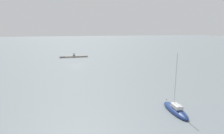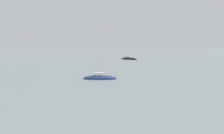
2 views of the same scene
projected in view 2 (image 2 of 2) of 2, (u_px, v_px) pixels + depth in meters
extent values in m
ellipsoid|color=black|center=(129.00, 59.00, 91.08)|extent=(6.75, 7.36, 1.34)
cube|color=silver|center=(128.00, 57.00, 91.20)|extent=(2.43, 2.53, 0.61)
cylinder|color=silver|center=(131.00, 47.00, 90.11)|extent=(0.13, 0.13, 9.15)
cylinder|color=silver|center=(128.00, 55.00, 91.33)|extent=(1.85, 2.14, 0.10)
sphere|color=black|center=(136.00, 58.00, 88.85)|extent=(0.18, 0.18, 0.18)
ellipsoid|color=navy|center=(100.00, 78.00, 41.31)|extent=(2.24, 6.68, 1.13)
cube|color=silver|center=(98.00, 74.00, 41.22)|extent=(1.23, 1.90, 0.52)
cylinder|color=silver|center=(103.00, 55.00, 40.79)|extent=(0.11, 0.11, 8.19)
cylinder|color=silver|center=(97.00, 71.00, 41.15)|extent=(0.21, 2.30, 0.08)
sphere|color=black|center=(115.00, 75.00, 41.26)|extent=(0.15, 0.15, 0.15)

